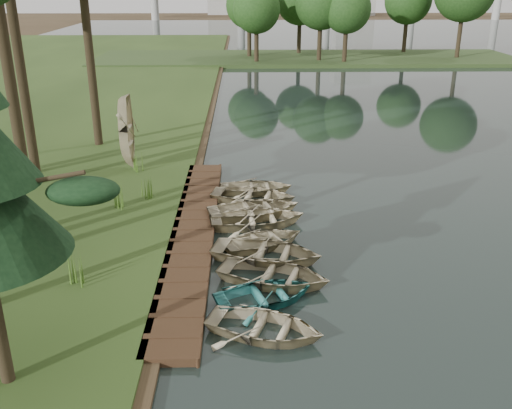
{
  "coord_description": "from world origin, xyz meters",
  "views": [
    {
      "loc": [
        0.35,
        -19.87,
        9.19
      ],
      "look_at": [
        0.8,
        -0.07,
        1.31
      ],
      "focal_mm": 40.0,
      "sensor_mm": 36.0,
      "label": 1
    }
  ],
  "objects_px": {
    "rowboat_0": "(265,325)",
    "stored_rowboat": "(132,162)",
    "rowboat_1": "(266,292)",
    "boardwalk": "(193,232)",
    "rowboat_2": "(274,273)"
  },
  "relations": [
    {
      "from": "boardwalk",
      "to": "rowboat_0",
      "type": "relative_size",
      "value": 4.89
    },
    {
      "from": "boardwalk",
      "to": "rowboat_2",
      "type": "relative_size",
      "value": 4.4
    },
    {
      "from": "rowboat_0",
      "to": "stored_rowboat",
      "type": "bearing_deg",
      "value": 43.51
    },
    {
      "from": "rowboat_1",
      "to": "stored_rowboat",
      "type": "relative_size",
      "value": 0.85
    },
    {
      "from": "rowboat_1",
      "to": "stored_rowboat",
      "type": "height_order",
      "value": "stored_rowboat"
    },
    {
      "from": "boardwalk",
      "to": "rowboat_0",
      "type": "distance_m",
      "value": 7.1
    },
    {
      "from": "stored_rowboat",
      "to": "rowboat_0",
      "type": "bearing_deg",
      "value": -157.03
    },
    {
      "from": "rowboat_2",
      "to": "boardwalk",
      "type": "bearing_deg",
      "value": 57.37
    },
    {
      "from": "boardwalk",
      "to": "rowboat_0",
      "type": "bearing_deg",
      "value": -69.46
    },
    {
      "from": "rowboat_1",
      "to": "stored_rowboat",
      "type": "bearing_deg",
      "value": 7.97
    },
    {
      "from": "boardwalk",
      "to": "rowboat_1",
      "type": "relative_size",
      "value": 5.1
    },
    {
      "from": "boardwalk",
      "to": "rowboat_1",
      "type": "xyz_separation_m",
      "value": [
        2.59,
        -4.89,
        0.22
      ]
    },
    {
      "from": "rowboat_2",
      "to": "stored_rowboat",
      "type": "relative_size",
      "value": 0.99
    },
    {
      "from": "rowboat_0",
      "to": "rowboat_1",
      "type": "bearing_deg",
      "value": 16.76
    },
    {
      "from": "boardwalk",
      "to": "rowboat_0",
      "type": "height_order",
      "value": "rowboat_0"
    }
  ]
}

